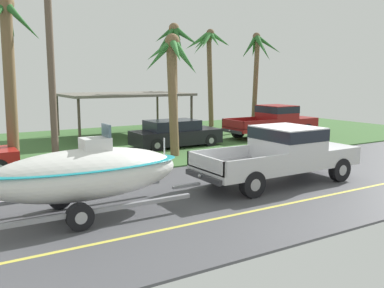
{
  "coord_description": "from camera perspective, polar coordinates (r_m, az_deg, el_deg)",
  "views": [
    {
      "loc": [
        -9.85,
        -10.07,
        3.49
      ],
      "look_at": [
        -2.9,
        1.43,
        1.35
      ],
      "focal_mm": 39.22,
      "sensor_mm": 36.0,
      "label": 1
    }
  ],
  "objects": [
    {
      "name": "ground",
      "position": [
        21.21,
        -3.01,
        -0.47
      ],
      "size": [
        36.0,
        22.0,
        0.11
      ],
      "color": "#4C4C51"
    },
    {
      "name": "pickup_truck_towing",
      "position": [
        14.38,
        12.66,
        -0.96
      ],
      "size": [
        5.98,
        2.11,
        1.87
      ],
      "color": "silver",
      "rests_on": "ground"
    },
    {
      "name": "boat_on_trailer",
      "position": [
        10.91,
        -14.2,
        -3.93
      ],
      "size": [
        6.1,
        2.14,
        2.32
      ],
      "color": "gray",
      "rests_on": "ground"
    },
    {
      "name": "parked_pickup_background",
      "position": [
        25.05,
        11.37,
        3.27
      ],
      "size": [
        5.89,
        2.03,
        1.89
      ],
      "color": "maroon",
      "rests_on": "ground"
    },
    {
      "name": "parked_sedan_far",
      "position": [
        21.13,
        -2.31,
        1.37
      ],
      "size": [
        4.47,
        1.89,
        1.38
      ],
      "color": "black",
      "rests_on": "ground"
    },
    {
      "name": "carport_awning",
      "position": [
        24.95,
        -9.3,
        6.57
      ],
      "size": [
        7.11,
        4.94,
        2.58
      ],
      "color": "#4C4238",
      "rests_on": "ground"
    },
    {
      "name": "palm_tree_near_left",
      "position": [
        29.86,
        2.28,
        12.52
      ],
      "size": [
        3.43,
        3.2,
        6.81
      ],
      "color": "brown",
      "rests_on": "ground"
    },
    {
      "name": "palm_tree_near_right",
      "position": [
        17.15,
        -24.17,
        12.23
      ],
      "size": [
        3.12,
        2.78,
        6.5
      ],
      "color": "brown",
      "rests_on": "ground"
    },
    {
      "name": "palm_tree_mid",
      "position": [
        18.54,
        -2.49,
        10.3
      ],
      "size": [
        2.63,
        3.31,
        5.37
      ],
      "color": "brown",
      "rests_on": "ground"
    },
    {
      "name": "palm_tree_far_left",
      "position": [
        25.56,
        -2.24,
        12.37
      ],
      "size": [
        2.91,
        2.98,
        6.69
      ],
      "color": "brown",
      "rests_on": "ground"
    },
    {
      "name": "palm_tree_far_right",
      "position": [
        27.36,
        8.85,
        11.56
      ],
      "size": [
        2.51,
        2.93,
        6.29
      ],
      "color": "brown",
      "rests_on": "ground"
    },
    {
      "name": "utility_pole",
      "position": [
        15.16,
        -18.68,
        11.3
      ],
      "size": [
        0.24,
        1.8,
        8.11
      ],
      "color": "brown",
      "rests_on": "ground"
    }
  ]
}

